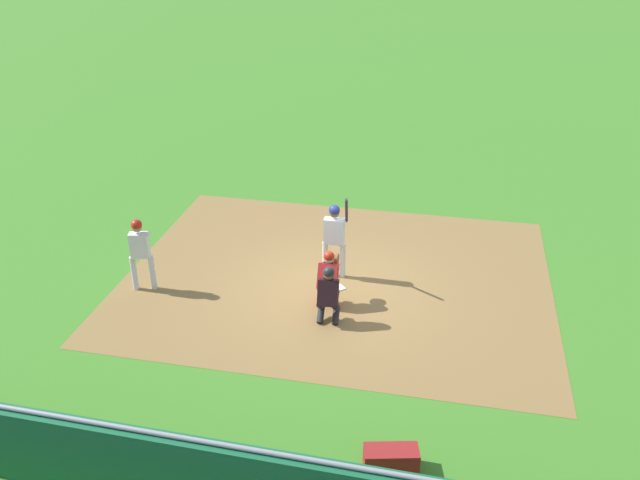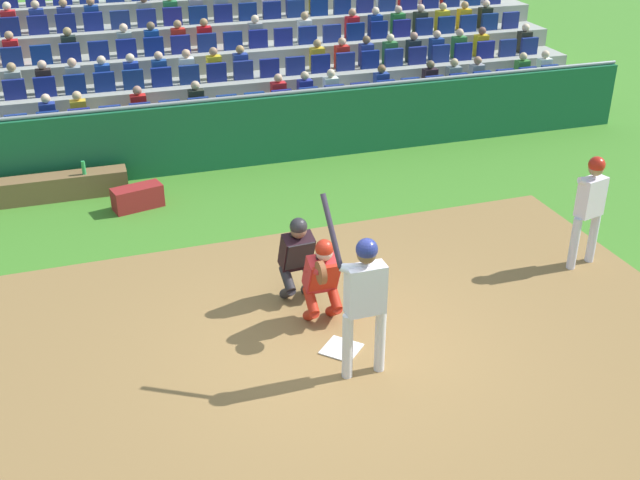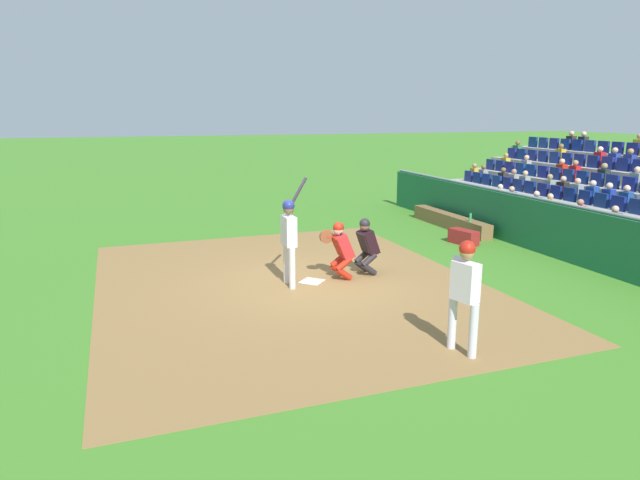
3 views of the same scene
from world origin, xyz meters
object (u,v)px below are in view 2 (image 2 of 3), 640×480
(catcher_crouching, at_px, (322,276))
(on_deck_batter, at_px, (590,201))
(home_plate_marker, at_px, (341,349))
(water_bottle_on_bench, at_px, (84,168))
(equipment_duffel_bag, at_px, (138,197))
(home_plate_umpire, at_px, (298,255))
(dugout_bench, at_px, (14,192))
(batter_at_plate, at_px, (364,292))

(catcher_crouching, distance_m, on_deck_batter, 4.24)
(home_plate_marker, relative_size, water_bottle_on_bench, 1.80)
(catcher_crouching, distance_m, equipment_duffel_bag, 4.86)
(home_plate_umpire, distance_m, dugout_bench, 6.01)
(home_plate_marker, relative_size, batter_at_plate, 0.20)
(on_deck_batter, bearing_deg, catcher_crouching, 4.47)
(on_deck_batter, bearing_deg, dugout_bench, -31.12)
(home_plate_marker, distance_m, catcher_crouching, 0.97)
(catcher_crouching, relative_size, water_bottle_on_bench, 5.26)
(home_plate_marker, xyz_separation_m, batter_at_plate, (-0.08, 0.52, 1.13))
(batter_at_plate, height_order, on_deck_batter, batter_at_plate)
(catcher_crouching, xyz_separation_m, dugout_bench, (3.98, -5.28, -0.50))
(home_plate_marker, distance_m, batter_at_plate, 1.25)
(home_plate_umpire, bearing_deg, dugout_bench, -50.08)
(home_plate_marker, height_order, dugout_bench, dugout_bench)
(water_bottle_on_bench, height_order, on_deck_batter, on_deck_batter)
(home_plate_umpire, height_order, on_deck_batter, on_deck_batter)
(equipment_duffel_bag, height_order, on_deck_batter, on_deck_batter)
(water_bottle_on_bench, xyz_separation_m, equipment_duffel_bag, (-0.82, 0.76, -0.36))
(home_plate_marker, height_order, on_deck_batter, on_deck_batter)
(dugout_bench, relative_size, equipment_duffel_bag, 4.57)
(catcher_crouching, height_order, equipment_duffel_bag, catcher_crouching)
(home_plate_marker, relative_size, dugout_bench, 0.11)
(dugout_bench, distance_m, water_bottle_on_bench, 1.27)
(batter_at_plate, xyz_separation_m, equipment_duffel_bag, (2.06, -5.61, -0.95))
(home_plate_marker, relative_size, equipment_duffel_bag, 0.52)
(water_bottle_on_bench, bearing_deg, catcher_crouching, 118.04)
(home_plate_marker, bearing_deg, dugout_bench, -55.90)
(home_plate_umpire, bearing_deg, catcher_crouching, 101.27)
(home_plate_umpire, xyz_separation_m, dugout_bench, (3.84, -4.59, -0.49))
(home_plate_umpire, relative_size, on_deck_batter, 0.74)
(water_bottle_on_bench, bearing_deg, equipment_duffel_bag, 137.32)
(batter_at_plate, xyz_separation_m, home_plate_umpire, (0.26, -1.87, -0.44))
(home_plate_umpire, distance_m, water_bottle_on_bench, 5.22)
(batter_at_plate, bearing_deg, water_bottle_on_bench, -65.64)
(home_plate_umpire, bearing_deg, on_deck_batter, 175.37)
(home_plate_umpire, xyz_separation_m, water_bottle_on_bench, (2.63, -4.51, -0.14))
(water_bottle_on_bench, relative_size, equipment_duffel_bag, 0.29)
(dugout_bench, relative_size, on_deck_batter, 2.22)
(home_plate_marker, bearing_deg, home_plate_umpire, -82.51)
(home_plate_umpire, bearing_deg, home_plate_marker, 97.49)
(home_plate_marker, relative_size, home_plate_umpire, 0.34)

